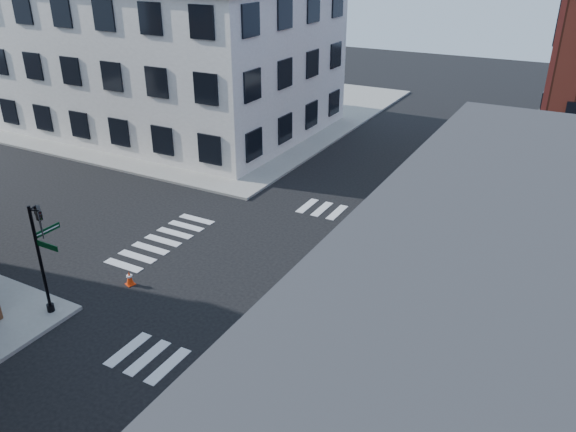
# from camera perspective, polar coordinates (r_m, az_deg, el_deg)

# --- Properties ---
(ground) EXTENTS (120.00, 120.00, 0.00)m
(ground) POSITION_cam_1_polar(r_m,az_deg,el_deg) (24.31, 0.17, -6.23)
(ground) COLOR black
(ground) RESTS_ON ground
(sidewalk_nw) EXTENTS (30.00, 30.00, 0.15)m
(sidewalk_nw) POSITION_cam_1_polar(r_m,az_deg,el_deg) (51.47, -9.44, 10.83)
(sidewalk_nw) COLOR gray
(sidewalk_nw) RESTS_ON ground
(building_nw) EXTENTS (22.00, 16.00, 11.00)m
(building_nw) POSITION_cam_1_polar(r_m,az_deg,el_deg) (45.33, -11.82, 15.71)
(building_nw) COLOR silver
(building_nw) RESTS_ON ground
(tree_near) EXTENTS (2.69, 2.69, 4.49)m
(tree_near) POSITION_cam_1_polar(r_m,az_deg,el_deg) (29.85, 22.72, 4.65)
(tree_near) COLOR black
(tree_near) RESTS_ON ground
(tree_far) EXTENTS (2.43, 2.43, 4.07)m
(tree_far) POSITION_cam_1_polar(r_m,az_deg,el_deg) (35.65, 23.96, 7.13)
(tree_far) COLOR black
(tree_far) RESTS_ON ground
(signal_pole) EXTENTS (1.29, 1.24, 4.60)m
(signal_pole) POSITION_cam_1_polar(r_m,az_deg,el_deg) (22.49, -23.70, -3.04)
(signal_pole) COLOR black
(signal_pole) RESTS_ON ground
(traffic_cone) EXTENTS (0.44, 0.44, 0.64)m
(traffic_cone) POSITION_cam_1_polar(r_m,az_deg,el_deg) (24.58, -15.79, -6.10)
(traffic_cone) COLOR #F0360A
(traffic_cone) RESTS_ON ground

